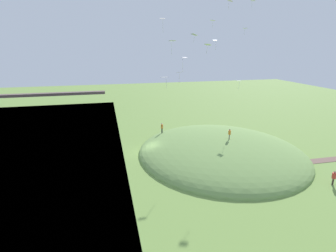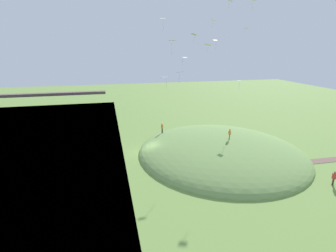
% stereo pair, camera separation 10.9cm
% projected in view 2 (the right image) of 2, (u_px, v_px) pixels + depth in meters
% --- Properties ---
extents(ground_plane, '(160.00, 160.00, 0.00)m').
position_uv_depth(ground_plane, '(148.00, 152.00, 39.43)').
color(ground_plane, olive).
extents(grass_hill, '(24.86, 26.36, 4.15)m').
position_uv_depth(grass_hill, '(221.00, 153.00, 39.28)').
color(grass_hill, '#6E924C').
rests_on(grass_hill, ground_plane).
extents(dirt_path, '(15.61, 1.80, 0.04)m').
position_uv_depth(dirt_path, '(328.00, 160.00, 36.59)').
color(dirt_path, brown).
rests_on(dirt_path, ground_plane).
extents(bridge_deck_far, '(39.67, 1.80, 0.70)m').
position_uv_depth(bridge_deck_far, '(25.00, 95.00, 65.15)').
color(bridge_deck_far, '#65524E').
extents(person_on_hilltop, '(0.52, 0.52, 1.60)m').
position_uv_depth(person_on_hilltop, '(230.00, 133.00, 38.64)').
color(person_on_hilltop, '#524644').
rests_on(person_on_hilltop, grass_hill).
extents(person_watching_kites, '(0.60, 0.60, 1.75)m').
position_uv_depth(person_watching_kites, '(334.00, 177.00, 29.66)').
color(person_watching_kites, '#3C2E2A').
rests_on(person_watching_kites, ground_plane).
extents(person_walking_path, '(0.45, 0.45, 1.79)m').
position_uv_depth(person_walking_path, '(162.00, 127.00, 44.64)').
color(person_walking_path, black).
rests_on(person_walking_path, grass_hill).
extents(kite_0, '(1.11, 1.25, 1.60)m').
position_uv_depth(kite_0, '(208.00, 45.00, 40.47)').
color(kite_0, white).
extents(kite_1, '(0.81, 0.87, 1.52)m').
position_uv_depth(kite_1, '(239.00, 81.00, 43.23)').
color(kite_1, white).
extents(kite_2, '(0.81, 0.69, 1.08)m').
position_uv_depth(kite_2, '(245.00, 29.00, 42.67)').
color(kite_2, white).
extents(kite_3, '(1.24, 1.42, 1.32)m').
position_uv_depth(kite_3, '(213.00, 21.00, 44.73)').
color(kite_3, white).
extents(kite_4, '(0.76, 0.59, 1.70)m').
position_uv_depth(kite_4, '(215.00, 41.00, 43.51)').
color(kite_4, white).
extents(kite_5, '(0.80, 1.16, 1.31)m').
position_uv_depth(kite_5, '(194.00, 35.00, 36.21)').
color(kite_5, white).
extents(kite_6, '(1.01, 0.98, 1.45)m').
position_uv_depth(kite_6, '(180.00, 73.00, 34.40)').
color(kite_6, white).
extents(kite_7, '(0.96, 0.74, 2.23)m').
position_uv_depth(kite_7, '(163.00, 20.00, 41.92)').
color(kite_7, silver).
extents(kite_8, '(1.11, 0.95, 2.00)m').
position_uv_depth(kite_8, '(172.00, 42.00, 35.69)').
color(kite_8, white).
extents(kite_10, '(1.06, 1.04, 1.47)m').
position_uv_depth(kite_10, '(253.00, 1.00, 39.33)').
color(kite_10, white).
extents(kite_11, '(0.84, 0.71, 2.05)m').
position_uv_depth(kite_11, '(184.00, 59.00, 34.99)').
color(kite_11, white).
extents(kite_12, '(1.10, 1.25, 1.22)m').
position_uv_depth(kite_12, '(230.00, 1.00, 36.65)').
color(kite_12, silver).
extents(kite_13, '(1.07, 0.88, 1.60)m').
position_uv_depth(kite_13, '(165.00, 78.00, 35.44)').
color(kite_13, silver).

